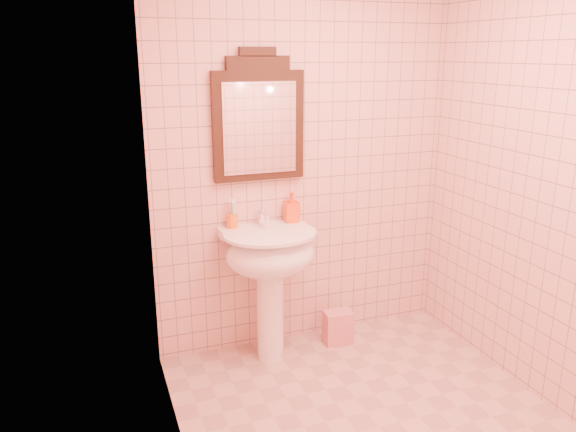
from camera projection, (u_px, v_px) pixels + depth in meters
name	position (u px, v px, depth m)	size (l,w,h in m)	color
floor	(379.00, 427.00, 2.99)	(2.20, 2.20, 0.00)	tan
back_wall	(304.00, 160.00, 3.63)	(2.00, 0.02, 2.50)	beige
pedestal_sink	(270.00, 263.00, 3.49)	(0.58, 0.58, 0.86)	white
faucet	(263.00, 217.00, 3.54)	(0.04, 0.16, 0.11)	white
mirror	(259.00, 120.00, 3.43)	(0.58, 0.06, 0.80)	black
toothbrush_cup	(232.00, 221.00, 3.51)	(0.07, 0.07, 0.16)	orange
soap_dispenser	(291.00, 207.00, 3.62)	(0.09, 0.09, 0.20)	#EB4D13
towel	(338.00, 327.00, 3.83)	(0.19, 0.12, 0.23)	tan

